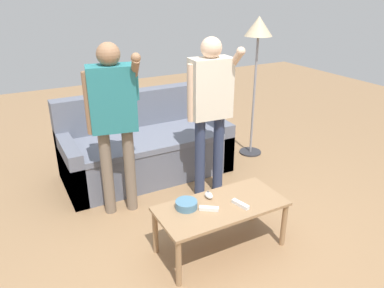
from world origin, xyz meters
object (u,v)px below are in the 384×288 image
at_px(game_remote_wand_far, 209,209).
at_px(snack_bowl, 186,205).
at_px(player_right, 210,100).
at_px(coffee_table, 221,211).
at_px(game_remote_nunchuk, 209,195).
at_px(player_left, 113,112).
at_px(couch, 145,147).
at_px(game_remote_wand_near, 240,204).
at_px(floor_lamp, 258,38).

bearing_deg(game_remote_wand_far, snack_bowl, 140.69).
distance_m(snack_bowl, player_right, 1.12).
xyz_separation_m(player_right, game_remote_wand_far, (-0.51, -0.85, -0.57)).
bearing_deg(snack_bowl, player_right, 48.72).
relative_size(coffee_table, game_remote_wand_far, 7.27).
bearing_deg(game_remote_nunchuk, player_left, 122.20).
distance_m(snack_bowl, game_remote_nunchuk, 0.23).
height_order(couch, game_remote_wand_near, couch).
height_order(coffee_table, game_remote_nunchuk, game_remote_nunchuk).
relative_size(couch, snack_bowl, 10.64).
bearing_deg(floor_lamp, game_remote_wand_near, -129.55).
height_order(snack_bowl, game_remote_wand_near, snack_bowl).
relative_size(floor_lamp, game_remote_wand_near, 10.56).
distance_m(player_right, game_remote_wand_far, 1.14).
bearing_deg(floor_lamp, game_remote_nunchuk, -137.50).
xyz_separation_m(couch, coffee_table, (0.03, -1.57, 0.06)).
relative_size(couch, game_remote_nunchuk, 20.74).
bearing_deg(player_left, game_remote_nunchuk, -57.80).
xyz_separation_m(player_right, player_left, (-0.92, 0.11, 0.00)).
bearing_deg(snack_bowl, game_remote_nunchuk, 10.93).
distance_m(game_remote_nunchuk, floor_lamp, 2.15).
height_order(snack_bowl, game_remote_wand_far, snack_bowl).
xyz_separation_m(coffee_table, game_remote_nunchuk, (-0.03, 0.14, 0.08)).
bearing_deg(snack_bowl, game_remote_wand_far, -39.31).
bearing_deg(game_remote_wand_near, couch, 95.38).
height_order(game_remote_nunchuk, player_left, player_left).
height_order(coffee_table, floor_lamp, floor_lamp).
height_order(couch, player_right, player_right).
distance_m(game_remote_nunchuk, game_remote_wand_far, 0.18).
height_order(couch, coffee_table, couch).
bearing_deg(game_remote_nunchuk, game_remote_wand_far, -120.14).
distance_m(snack_bowl, player_left, 1.04).
relative_size(couch, floor_lamp, 1.08).
bearing_deg(snack_bowl, player_left, 108.00).
bearing_deg(snack_bowl, game_remote_wand_near, -24.60).
bearing_deg(coffee_table, floor_lamp, 46.11).
height_order(snack_bowl, game_remote_nunchuk, snack_bowl).
bearing_deg(game_remote_nunchuk, floor_lamp, 42.50).
xyz_separation_m(coffee_table, floor_lamp, (1.37, 1.42, 1.08)).
bearing_deg(player_left, player_right, -6.59).
bearing_deg(floor_lamp, coffee_table, -133.89).
bearing_deg(game_remote_wand_far, player_left, 113.31).
relative_size(game_remote_wand_near, game_remote_wand_far, 1.13).
distance_m(couch, game_remote_wand_far, 1.59).
bearing_deg(player_right, player_left, 173.41).
bearing_deg(floor_lamp, player_right, -148.95).
distance_m(player_left, game_remote_wand_near, 1.34).
distance_m(couch, game_remote_wand_near, 1.66).
bearing_deg(game_remote_wand_near, game_remote_wand_far, 165.49).
xyz_separation_m(coffee_table, game_remote_wand_far, (-0.12, -0.02, 0.07)).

